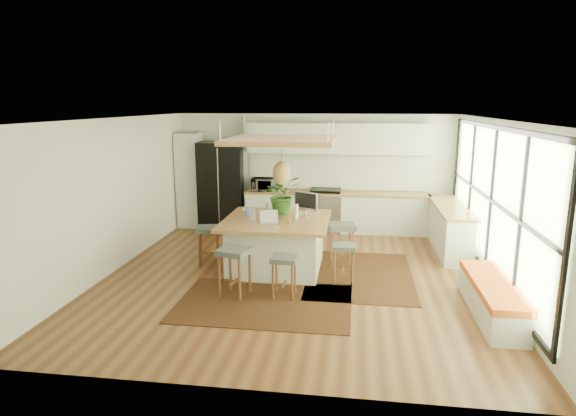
# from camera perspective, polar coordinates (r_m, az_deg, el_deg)

# --- Properties ---
(floor) EXTENTS (7.00, 7.00, 0.00)m
(floor) POSITION_cam_1_polar(r_m,az_deg,el_deg) (8.63, 0.86, -7.90)
(floor) COLOR #532C17
(floor) RESTS_ON ground
(ceiling) EXTENTS (7.00, 7.00, 0.00)m
(ceiling) POSITION_cam_1_polar(r_m,az_deg,el_deg) (8.11, 0.92, 10.33)
(ceiling) COLOR white
(ceiling) RESTS_ON ground
(wall_back) EXTENTS (6.50, 0.00, 6.50)m
(wall_back) POSITION_cam_1_polar(r_m,az_deg,el_deg) (11.70, 3.03, 4.25)
(wall_back) COLOR silver
(wall_back) RESTS_ON ground
(wall_front) EXTENTS (6.50, 0.00, 6.50)m
(wall_front) POSITION_cam_1_polar(r_m,az_deg,el_deg) (4.92, -4.24, -6.99)
(wall_front) COLOR silver
(wall_front) RESTS_ON ground
(wall_left) EXTENTS (0.00, 7.00, 7.00)m
(wall_left) POSITION_cam_1_polar(r_m,az_deg,el_deg) (9.24, -19.54, 1.42)
(wall_left) COLOR silver
(wall_left) RESTS_ON ground
(wall_right) EXTENTS (0.00, 7.00, 7.00)m
(wall_right) POSITION_cam_1_polar(r_m,az_deg,el_deg) (8.50, 23.18, 0.25)
(wall_right) COLOR silver
(wall_right) RESTS_ON ground
(window_wall) EXTENTS (0.10, 6.20, 2.60)m
(window_wall) POSITION_cam_1_polar(r_m,az_deg,el_deg) (8.49, 23.01, 0.59)
(window_wall) COLOR black
(window_wall) RESTS_ON wall_right
(pantry) EXTENTS (0.55, 0.60, 2.25)m
(pantry) POSITION_cam_1_polar(r_m,az_deg,el_deg) (12.04, -11.27, 3.18)
(pantry) COLOR silver
(pantry) RESTS_ON floor
(back_counter_base) EXTENTS (4.20, 0.60, 0.88)m
(back_counter_base) POSITION_cam_1_polar(r_m,az_deg,el_deg) (11.51, 5.57, -0.53)
(back_counter_base) COLOR silver
(back_counter_base) RESTS_ON floor
(back_counter_top) EXTENTS (4.24, 0.64, 0.05)m
(back_counter_top) POSITION_cam_1_polar(r_m,az_deg,el_deg) (11.42, 5.62, 1.72)
(back_counter_top) COLOR #945F34
(back_counter_top) RESTS_ON back_counter_base
(backsplash) EXTENTS (4.20, 0.02, 0.80)m
(backsplash) POSITION_cam_1_polar(r_m,az_deg,el_deg) (11.64, 5.73, 4.17)
(backsplash) COLOR white
(backsplash) RESTS_ON wall_back
(upper_cabinets) EXTENTS (4.20, 0.34, 0.70)m
(upper_cabinets) POSITION_cam_1_polar(r_m,az_deg,el_deg) (11.40, 5.78, 8.04)
(upper_cabinets) COLOR silver
(upper_cabinets) RESTS_ON wall_back
(range) EXTENTS (0.76, 0.62, 1.00)m
(range) POSITION_cam_1_polar(r_m,az_deg,el_deg) (11.51, 4.33, -0.20)
(range) COLOR #A5A5AA
(range) RESTS_ON floor
(right_counter_base) EXTENTS (0.60, 2.50, 0.88)m
(right_counter_base) POSITION_cam_1_polar(r_m,az_deg,el_deg) (10.53, 18.33, -2.30)
(right_counter_base) COLOR silver
(right_counter_base) RESTS_ON floor
(right_counter_top) EXTENTS (0.64, 2.54, 0.05)m
(right_counter_top) POSITION_cam_1_polar(r_m,az_deg,el_deg) (10.43, 18.50, 0.14)
(right_counter_top) COLOR #945F34
(right_counter_top) RESTS_ON right_counter_base
(window_bench) EXTENTS (0.52, 2.00, 0.50)m
(window_bench) POSITION_cam_1_polar(r_m,az_deg,el_deg) (7.61, 22.58, -9.68)
(window_bench) COLOR silver
(window_bench) RESTS_ON floor
(ceiling_panel) EXTENTS (1.86, 1.86, 0.80)m
(ceiling_panel) POSITION_cam_1_polar(r_m,az_deg,el_deg) (8.59, -0.76, 6.08)
(ceiling_panel) COLOR #945F34
(ceiling_panel) RESTS_ON ceiling
(rug_near) EXTENTS (2.60, 1.80, 0.01)m
(rug_near) POSITION_cam_1_polar(r_m,az_deg,el_deg) (7.54, -2.76, -10.95)
(rug_near) COLOR black
(rug_near) RESTS_ON floor
(rug_right) EXTENTS (1.80, 2.60, 0.01)m
(rug_right) POSITION_cam_1_polar(r_m,az_deg,el_deg) (8.76, 8.35, -7.68)
(rug_right) COLOR black
(rug_right) RESTS_ON floor
(fridge) EXTENTS (1.11, 0.91, 2.06)m
(fridge) POSITION_cam_1_polar(r_m,az_deg,el_deg) (11.84, -7.75, 2.17)
(fridge) COLOR black
(fridge) RESTS_ON floor
(island) EXTENTS (1.85, 1.85, 0.93)m
(island) POSITION_cam_1_polar(r_m,az_deg,el_deg) (8.85, -1.33, -4.22)
(island) COLOR #945F34
(island) RESTS_ON floor
(stool_near_left) EXTENTS (0.55, 0.55, 0.77)m
(stool_near_left) POSITION_cam_1_polar(r_m,az_deg,el_deg) (7.72, -6.21, -7.64)
(stool_near_left) COLOR #404547
(stool_near_left) RESTS_ON floor
(stool_near_right) EXTENTS (0.40, 0.40, 0.65)m
(stool_near_right) POSITION_cam_1_polar(r_m,az_deg,el_deg) (7.64, -0.46, -7.78)
(stool_near_right) COLOR #404547
(stool_near_right) RESTS_ON floor
(stool_right_front) EXTENTS (0.40, 0.40, 0.66)m
(stool_right_front) POSITION_cam_1_polar(r_m,az_deg,el_deg) (8.28, 6.46, -6.25)
(stool_right_front) COLOR #404547
(stool_right_front) RESTS_ON floor
(stool_right_back) EXTENTS (0.54, 0.54, 0.79)m
(stool_right_back) POSITION_cam_1_polar(r_m,az_deg,el_deg) (9.10, 6.23, -4.54)
(stool_right_back) COLOR #404547
(stool_right_back) RESTS_ON floor
(stool_left_side) EXTENTS (0.52, 0.52, 0.72)m
(stool_left_side) POSITION_cam_1_polar(r_m,az_deg,el_deg) (9.24, -9.20, -4.37)
(stool_left_side) COLOR #404547
(stool_left_side) RESTS_ON floor
(laptop) EXTENTS (0.40, 0.41, 0.24)m
(laptop) POSITION_cam_1_polar(r_m,az_deg,el_deg) (8.36, -2.15, -1.06)
(laptop) COLOR #A5A5AA
(laptop) RESTS_ON island
(monitor) EXTENTS (0.53, 0.41, 0.47)m
(monitor) POSITION_cam_1_polar(r_m,az_deg,el_deg) (8.83, 2.08, 0.60)
(monitor) COLOR #A5A5AA
(monitor) RESTS_ON island
(microwave) EXTENTS (0.55, 0.31, 0.36)m
(microwave) POSITION_cam_1_polar(r_m,az_deg,el_deg) (11.54, -2.85, 2.92)
(microwave) COLOR #A5A5AA
(microwave) RESTS_ON back_counter_top
(island_plant) EXTENTS (0.87, 0.91, 0.56)m
(island_plant) POSITION_cam_1_polar(r_m,az_deg,el_deg) (9.12, -0.62, 1.11)
(island_plant) COLOR #1E4C19
(island_plant) RESTS_ON island
(island_bowl) EXTENTS (0.29, 0.29, 0.06)m
(island_bowl) POSITION_cam_1_polar(r_m,az_deg,el_deg) (9.27, -4.56, -0.33)
(island_bowl) COLOR silver
(island_bowl) RESTS_ON island
(island_bottle_0) EXTENTS (0.07, 0.07, 0.19)m
(island_bottle_0) POSITION_cam_1_polar(r_m,az_deg,el_deg) (8.90, -4.74, -0.42)
(island_bottle_0) COLOR #3972E7
(island_bottle_0) RESTS_ON island
(island_bottle_1) EXTENTS (0.07, 0.07, 0.19)m
(island_bottle_1) POSITION_cam_1_polar(r_m,az_deg,el_deg) (8.63, -4.13, -0.81)
(island_bottle_1) COLOR silver
(island_bottle_1) RESTS_ON island
(island_bottle_2) EXTENTS (0.07, 0.07, 0.19)m
(island_bottle_2) POSITION_cam_1_polar(r_m,az_deg,el_deg) (8.38, 0.00, -1.19)
(island_bottle_2) COLOR #A36936
(island_bottle_2) RESTS_ON island
(island_bottle_3) EXTENTS (0.07, 0.07, 0.19)m
(island_bottle_3) POSITION_cam_1_polar(r_m,az_deg,el_deg) (8.70, 0.98, -0.68)
(island_bottle_3) COLOR silver
(island_bottle_3) RESTS_ON island
(island_bottle_4) EXTENTS (0.07, 0.07, 0.19)m
(island_bottle_4) POSITION_cam_1_polar(r_m,az_deg,el_deg) (8.98, -2.35, -0.29)
(island_bottle_4) COLOR #5C8D55
(island_bottle_4) RESTS_ON island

